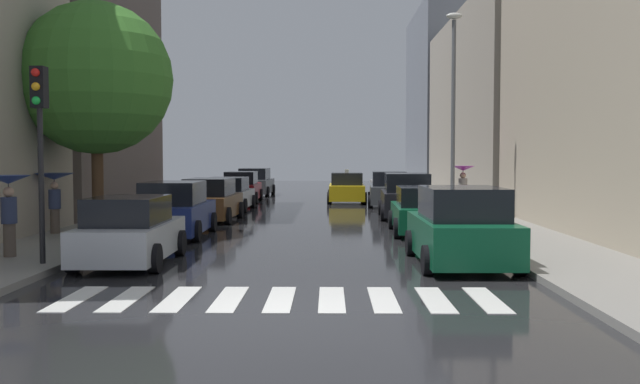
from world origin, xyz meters
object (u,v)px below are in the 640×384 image
object	(u,v)px
parked_car_left_fifth	(242,188)
pedestrian_foreground	(9,198)
taxi_midroad	(347,189)
parked_car_right_nearest	(461,229)
parked_car_left_nearest	(130,232)
parked_car_left_sixth	(255,183)
parked_car_left_fourth	(228,195)
parked_car_right_fourth	(389,190)
lamp_post_right	(453,102)
pedestrian_near_tree	(463,179)
traffic_light_left_corner	(39,120)
parked_car_left_third	(211,201)
pedestrian_by_kerb	(54,187)
parked_car_left_second	(175,211)
parked_car_right_third	(406,197)
street_tree_left	(96,79)
parked_car_right_second	(423,211)

from	to	relation	value
parked_car_left_fifth	pedestrian_foreground	xyz separation A→B (m)	(-2.69, -21.76, 0.76)
taxi_midroad	parked_car_right_nearest	bearing A→B (deg)	-173.68
parked_car_left_nearest	pedestrian_foreground	size ratio (longest dim) A/B	2.12
parked_car_left_nearest	parked_car_left_sixth	world-z (taller)	parked_car_left_sixth
parked_car_left_fourth	parked_car_right_fourth	size ratio (longest dim) A/B	0.93
parked_car_left_sixth	lamp_post_right	world-z (taller)	lamp_post_right
parked_car_left_fourth	parked_car_left_nearest	bearing A→B (deg)	-178.27
pedestrian_near_tree	traffic_light_left_corner	bearing A→B (deg)	-163.05
parked_car_left_third	parked_car_left_fourth	xyz separation A→B (m)	(-0.09, 5.21, -0.05)
parked_car_left_third	parked_car_right_nearest	bearing A→B (deg)	-142.78
parked_car_left_fifth	parked_car_right_nearest	distance (m)	23.28
parked_car_left_third	parked_car_left_sixth	distance (m)	17.42
parked_car_right_fourth	pedestrian_by_kerb	xyz separation A→B (m)	(-11.38, -13.78, 0.76)
parked_car_left_nearest	pedestrian_foreground	bearing A→B (deg)	87.14
parked_car_left_second	parked_car_right_fourth	size ratio (longest dim) A/B	0.92
parked_car_left_fourth	parked_car_right_nearest	distance (m)	17.77
parked_car_left_sixth	traffic_light_left_corner	xyz separation A→B (m)	(-1.56, -29.08, 2.47)
pedestrian_foreground	parked_car_left_third	bearing A→B (deg)	-165.52
pedestrian_foreground	parked_car_left_sixth	bearing A→B (deg)	-155.89
parked_car_right_third	parked_car_right_fourth	bearing A→B (deg)	3.53
parked_car_right_fourth	street_tree_left	bearing A→B (deg)	144.56
traffic_light_left_corner	parked_car_right_second	bearing A→B (deg)	37.98
parked_car_left_sixth	street_tree_left	world-z (taller)	street_tree_left
traffic_light_left_corner	pedestrian_near_tree	bearing A→B (deg)	49.22
parked_car_left_sixth	taxi_midroad	size ratio (longest dim) A/B	1.06
street_tree_left	traffic_light_left_corner	world-z (taller)	street_tree_left
parked_car_left_sixth	parked_car_right_nearest	xyz separation A→B (m)	(7.77, -28.22, 0.02)
pedestrian_foreground	street_tree_left	world-z (taller)	street_tree_left
parked_car_left_sixth	parked_car_right_third	xyz separation A→B (m)	(7.87, -16.06, 0.03)
parked_car_right_second	parked_car_right_fourth	distance (m)	12.43
parked_car_left_second	traffic_light_left_corner	size ratio (longest dim) A/B	1.00
parked_car_left_fourth	pedestrian_by_kerb	world-z (taller)	pedestrian_by_kerb
pedestrian_by_kerb	parked_car_right_third	bearing A→B (deg)	58.37
pedestrian_by_kerb	lamp_post_right	xyz separation A→B (m)	(13.09, 5.43, 3.00)
parked_car_left_third	parked_car_left_sixth	world-z (taller)	parked_car_left_sixth
parked_car_right_nearest	parked_car_left_fifth	bearing A→B (deg)	19.32
parked_car_left_fourth	parked_car_right_third	bearing A→B (deg)	-114.66
pedestrian_near_tree	pedestrian_by_kerb	xyz separation A→B (m)	(-13.93, -7.79, 0.01)
parked_car_left_third	parked_car_right_second	size ratio (longest dim) A/B	1.02
parked_car_right_second	traffic_light_left_corner	distance (m)	12.12
parked_car_right_nearest	parked_car_right_fourth	size ratio (longest dim) A/B	0.94
parked_car_left_sixth	street_tree_left	xyz separation A→B (m)	(-2.56, -22.41, 4.12)
parked_car_right_nearest	lamp_post_right	bearing A→B (deg)	-9.38
parked_car_left_fifth	parked_car_right_fourth	distance (m)	8.38
parked_car_left_second	parked_car_left_sixth	bearing A→B (deg)	-0.46
parked_car_right_nearest	pedestrian_foreground	bearing A→B (deg)	88.74
parked_car_right_third	parked_car_right_fourth	world-z (taller)	parked_car_right_third
parked_car_right_nearest	street_tree_left	bearing A→B (deg)	60.31
pedestrian_foreground	taxi_midroad	bearing A→B (deg)	-171.88
parked_car_right_fourth	pedestrian_by_kerb	distance (m)	17.88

